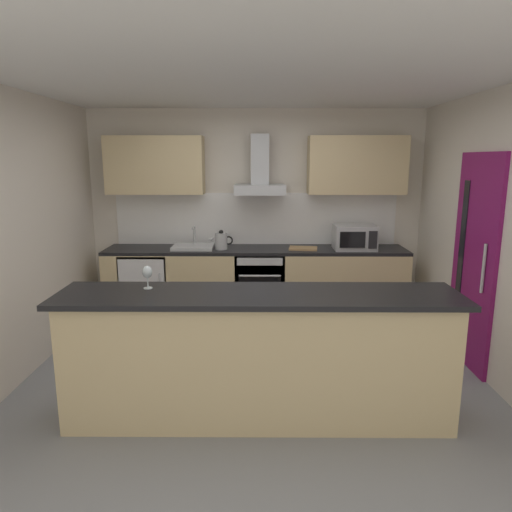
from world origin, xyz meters
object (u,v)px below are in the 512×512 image
sink (193,246)px  wine_glass (147,273)px  oven (260,283)px  microwave (355,237)px  range_hood (260,176)px  kettle (221,241)px  refrigerator (148,286)px  chopping_board (303,248)px

sink → wine_glass: wine_glass is taller
oven → microwave: size_ratio=1.60×
oven → range_hood: bearing=90.0°
kettle → wine_glass: 2.22m
refrigerator → chopping_board: chopping_board is taller
microwave → chopping_board: bearing=179.6°
oven → chopping_board: chopping_board is taller
oven → range_hood: (0.00, 0.13, 1.33)m
sink → oven: bearing=-0.8°
microwave → range_hood: bearing=172.2°
refrigerator → kettle: size_ratio=2.94×
microwave → refrigerator: bearing=179.4°
wine_glass → microwave: bearing=47.4°
microwave → wine_glass: (-2.01, -2.19, 0.09)m
oven → microwave: (1.16, -0.03, 0.59)m
wine_glass → chopping_board: size_ratio=0.52×
refrigerator → wine_glass: bearing=-76.0°
chopping_board → range_hood: bearing=164.0°
oven → kettle: 0.72m
oven → refrigerator: bearing=-179.9°
refrigerator → chopping_board: bearing=-0.6°
microwave → wine_glass: bearing=-132.6°
microwave → chopping_board: size_ratio=1.47×
kettle → range_hood: range_hood is taller
refrigerator → kettle: kettle is taller
wine_glass → oven: bearing=68.9°
range_hood → kettle: bearing=-160.9°
wine_glass → chopping_board: (1.39, 2.20, -0.23)m
kettle → chopping_board: kettle is taller
sink → chopping_board: size_ratio=1.47×
sink → chopping_board: (1.36, -0.03, -0.02)m
refrigerator → range_hood: 1.96m
range_hood → sink: bearing=-171.8°
oven → kettle: size_ratio=2.77×
range_hood → chopping_board: bearing=-16.0°
refrigerator → kettle: bearing=-1.9°
refrigerator → wine_glass: wine_glass is taller
kettle → wine_glass: (-0.39, -2.19, 0.14)m
kettle → refrigerator: bearing=178.1°
oven → wine_glass: bearing=-111.1°
refrigerator → wine_glass: (0.55, -2.22, 0.72)m
oven → sink: (-0.82, 0.01, 0.47)m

